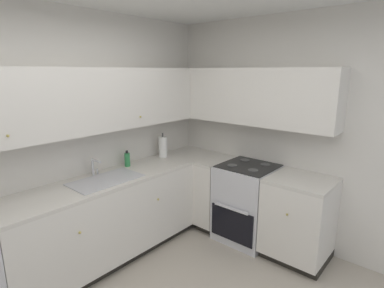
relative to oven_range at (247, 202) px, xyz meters
The scene contains 13 objects.
wall_back 2.32m from the oven_range, 145.84° to the left, with size 4.24×0.05×2.60m, color silver.
wall_right 1.06m from the oven_range, 62.22° to the right, with size 0.05×3.64×2.60m, color silver.
lower_cabinets_back 1.63m from the oven_range, 146.89° to the left, with size 2.09×0.62×0.87m.
countertop_back 1.69m from the oven_range, 147.02° to the left, with size 3.30×0.60×0.04m, color beige.
lower_cabinets_right 0.31m from the oven_range, 92.99° to the right, with size 0.62×1.54×0.87m.
countertop_right 0.53m from the oven_range, 93.51° to the right, with size 0.60×1.54×0.03m.
oven_range is the anchor object (origin of this frame).
upper_cabinets_back 2.22m from the oven_range, 146.08° to the left, with size 2.98×0.34×0.63m.
upper_cabinets_right 1.26m from the oven_range, 49.90° to the left, with size 0.32×2.09×0.63m.
sink 1.65m from the oven_range, 147.65° to the left, with size 0.71×0.40×0.10m.
faucet 1.81m from the oven_range, 141.75° to the left, with size 0.07×0.16×0.18m.
soap_bottle 1.51m from the oven_range, 130.79° to the left, with size 0.06×0.06×0.19m.
paper_towel_roll 1.25m from the oven_range, 109.41° to the left, with size 0.11×0.11×0.32m.
Camera 1 is at (-1.20, -1.13, 1.99)m, focal length 28.50 mm.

